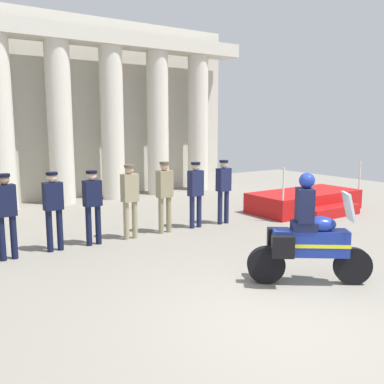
# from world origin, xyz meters

# --- Properties ---
(ground_plane) EXTENTS (28.00, 28.00, 0.00)m
(ground_plane) POSITION_xyz_m (0.00, 0.00, 0.00)
(ground_plane) COLOR gray
(colonnade_backdrop) EXTENTS (14.42, 1.66, 6.44)m
(colonnade_backdrop) POSITION_xyz_m (0.19, 10.86, 3.28)
(colonnade_backdrop) COLOR beige
(colonnade_backdrop) RESTS_ON ground_plane
(reviewing_stand) EXTENTS (3.57, 2.13, 1.50)m
(reviewing_stand) POSITION_xyz_m (6.04, 4.93, 0.29)
(reviewing_stand) COLOR #B71414
(reviewing_stand) RESTS_ON ground_plane
(officer_in_row_0) EXTENTS (0.40, 0.25, 1.73)m
(officer_in_row_0) POSITION_xyz_m (-2.61, 5.00, 1.02)
(officer_in_row_0) COLOR black
(officer_in_row_0) RESTS_ON ground_plane
(officer_in_row_1) EXTENTS (0.40, 0.25, 1.69)m
(officer_in_row_1) POSITION_xyz_m (-1.66, 5.08, 1.00)
(officer_in_row_1) COLOR black
(officer_in_row_1) RESTS_ON ground_plane
(officer_in_row_2) EXTENTS (0.40, 0.25, 1.67)m
(officer_in_row_2) POSITION_xyz_m (-0.81, 5.06, 0.99)
(officer_in_row_2) COLOR black
(officer_in_row_2) RESTS_ON ground_plane
(officer_in_row_3) EXTENTS (0.40, 0.25, 1.75)m
(officer_in_row_3) POSITION_xyz_m (0.10, 5.05, 1.03)
(officer_in_row_3) COLOR gray
(officer_in_row_3) RESTS_ON ground_plane
(officer_in_row_4) EXTENTS (0.40, 0.25, 1.77)m
(officer_in_row_4) POSITION_xyz_m (1.05, 5.09, 1.04)
(officer_in_row_4) COLOR #847A5B
(officer_in_row_4) RESTS_ON ground_plane
(officer_in_row_5) EXTENTS (0.40, 0.25, 1.71)m
(officer_in_row_5) POSITION_xyz_m (1.98, 5.09, 1.01)
(officer_in_row_5) COLOR #191E42
(officer_in_row_5) RESTS_ON ground_plane
(officer_in_row_6) EXTENTS (0.40, 0.25, 1.73)m
(officer_in_row_6) POSITION_xyz_m (2.85, 5.04, 1.02)
(officer_in_row_6) COLOR #191E42
(officer_in_row_6) RESTS_ON ground_plane
(motorcycle_with_rider) EXTENTS (1.75, 1.35, 1.90)m
(motorcycle_with_rider) POSITION_xyz_m (1.28, 0.82, 0.79)
(motorcycle_with_rider) COLOR black
(motorcycle_with_rider) RESTS_ON ground_plane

